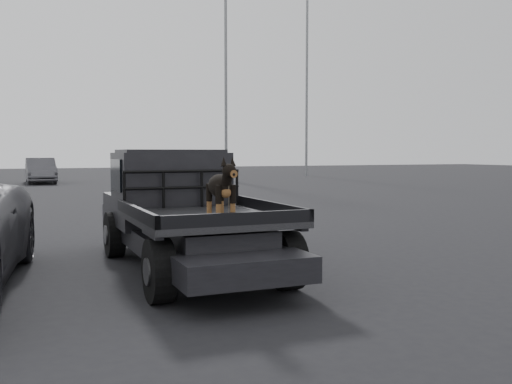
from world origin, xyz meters
name	(u,v)px	position (x,y,z in m)	size (l,w,h in m)	color
ground	(189,300)	(0.00, 0.00, 0.00)	(120.00, 120.00, 0.00)	black
flatbed_ute	(187,239)	(0.47, 1.71, 0.46)	(2.00, 5.40, 0.92)	black
ute_cab	(170,177)	(0.47, 2.66, 1.36)	(1.72, 1.30, 0.88)	black
headache_rack	(183,189)	(0.47, 1.91, 1.20)	(1.80, 0.08, 0.55)	black
dog	(221,191)	(0.42, 0.07, 1.29)	(0.32, 0.60, 0.74)	black
distant_car_a	(41,170)	(-0.50, 28.10, 0.72)	(1.53, 4.38, 1.44)	#4A494F
floodlight_mid	(226,62)	(10.48, 27.47, 7.38)	(1.08, 0.28, 13.57)	slate
floodlight_far	(307,77)	(18.23, 31.29, 7.31)	(1.08, 0.28, 13.42)	slate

